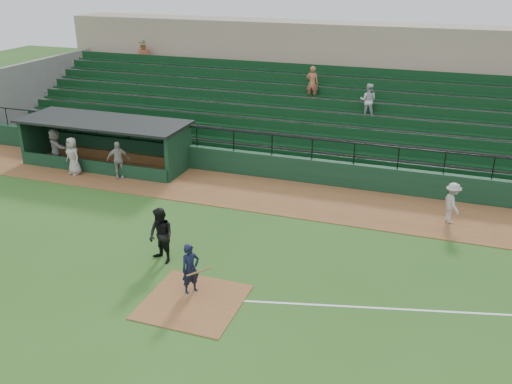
% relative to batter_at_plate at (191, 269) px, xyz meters
% --- Properties ---
extents(ground, '(90.00, 90.00, 0.00)m').
position_rel_batter_at_plate_xyz_m(ground, '(0.29, 0.49, -0.86)').
color(ground, '#29541B').
rests_on(ground, ground).
extents(warning_track, '(40.00, 4.00, 0.03)m').
position_rel_batter_at_plate_xyz_m(warning_track, '(0.29, 8.49, -0.84)').
color(warning_track, brown).
rests_on(warning_track, ground).
extents(home_plate_dirt, '(3.00, 3.00, 0.03)m').
position_rel_batter_at_plate_xyz_m(home_plate_dirt, '(0.29, -0.51, -0.84)').
color(home_plate_dirt, brown).
rests_on(home_plate_dirt, ground).
extents(foul_line, '(17.49, 4.44, 0.01)m').
position_rel_batter_at_plate_xyz_m(foul_line, '(8.29, 1.69, -0.85)').
color(foul_line, white).
rests_on(foul_line, ground).
extents(stadium_structure, '(38.00, 13.08, 6.40)m').
position_rel_batter_at_plate_xyz_m(stadium_structure, '(0.29, 16.95, 1.44)').
color(stadium_structure, '#10321D').
rests_on(stadium_structure, ground).
extents(dugout, '(8.90, 3.20, 2.42)m').
position_rel_batter_at_plate_xyz_m(dugout, '(-9.46, 10.05, 0.47)').
color(dugout, '#10321D').
rests_on(dugout, ground).
extents(batter_at_plate, '(1.15, 0.75, 1.72)m').
position_rel_batter_at_plate_xyz_m(batter_at_plate, '(0.00, 0.00, 0.00)').
color(batter_at_plate, black).
rests_on(batter_at_plate, ground).
extents(umpire, '(1.21, 1.10, 2.03)m').
position_rel_batter_at_plate_xyz_m(umpire, '(-1.84, 1.48, 0.16)').
color(umpire, black).
rests_on(umpire, ground).
extents(runner, '(1.04, 1.27, 1.70)m').
position_rel_batter_at_plate_xyz_m(runner, '(7.76, 8.21, 0.02)').
color(runner, '#A7A29C').
rests_on(runner, warning_track).
extents(dugout_player_a, '(1.17, 0.97, 1.87)m').
position_rel_batter_at_plate_xyz_m(dugout_player_a, '(-7.80, 8.13, 0.11)').
color(dugout_player_a, '#A7A19C').
rests_on(dugout_player_a, warning_track).
extents(dugout_player_b, '(1.09, 0.90, 1.91)m').
position_rel_batter_at_plate_xyz_m(dugout_player_b, '(-10.18, 7.82, 0.13)').
color(dugout_player_b, '#A29D97').
rests_on(dugout_player_b, warning_track).
extents(dugout_player_c, '(1.86, 1.42, 1.96)m').
position_rel_batter_at_plate_xyz_m(dugout_player_c, '(-11.88, 8.70, 0.15)').
color(dugout_player_c, gray).
rests_on(dugout_player_c, warning_track).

